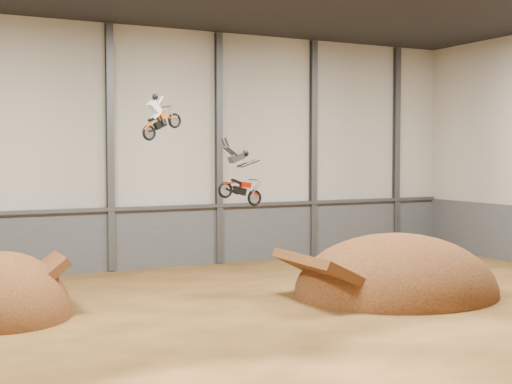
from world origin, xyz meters
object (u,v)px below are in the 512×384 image
fmx_rider_a (164,112)px  fmx_rider_b (238,173)px  takeoff_ramp (4,317)px  landing_ramp (396,294)px

fmx_rider_a → fmx_rider_b: size_ratio=0.70×
fmx_rider_b → takeoff_ramp: bearing=166.1°
landing_ramp → fmx_rider_b: size_ratio=3.29×
fmx_rider_a → fmx_rider_b: fmx_rider_a is taller
takeoff_ramp → fmx_rider_b: fmx_rider_b is taller
landing_ramp → takeoff_ramp: bearing=169.3°
takeoff_ramp → landing_ramp: 17.64m
landing_ramp → fmx_rider_a: (-10.54, 2.82, 8.52)m
takeoff_ramp → fmx_rider_b: 11.59m
takeoff_ramp → fmx_rider_b: (9.91, -1.44, 5.83)m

